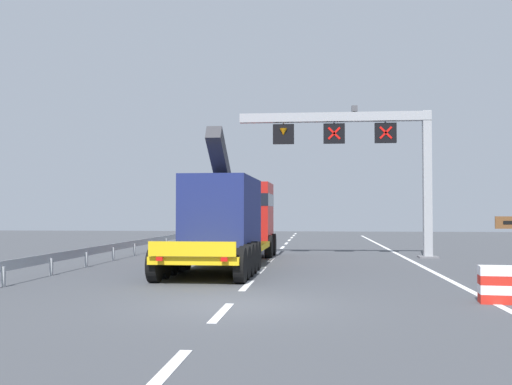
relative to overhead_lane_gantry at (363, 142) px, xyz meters
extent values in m
plane|color=#424449|center=(-4.22, -15.83, -5.61)|extent=(112.00, 112.00, 0.00)
cube|color=silver|center=(-4.35, -21.83, -5.60)|extent=(0.20, 2.60, 0.01)
cube|color=silver|center=(-4.35, -16.88, -5.60)|extent=(0.20, 2.60, 0.01)
cube|color=silver|center=(-4.35, -11.94, -5.60)|extent=(0.20, 2.60, 0.01)
cube|color=silver|center=(-4.35, -6.99, -5.60)|extent=(0.20, 2.60, 0.01)
cube|color=silver|center=(-4.35, -2.05, -5.60)|extent=(0.20, 2.60, 0.01)
cube|color=silver|center=(-4.35, 2.89, -5.60)|extent=(0.20, 2.60, 0.01)
cube|color=silver|center=(-4.35, 7.84, -5.60)|extent=(0.20, 2.60, 0.01)
cube|color=silver|center=(-4.35, 12.78, -5.60)|extent=(0.20, 2.60, 0.01)
cube|color=silver|center=(-4.35, 17.73, -5.60)|extent=(0.20, 2.60, 0.01)
cube|color=silver|center=(-4.35, 22.67, -5.60)|extent=(0.20, 2.60, 0.01)
cube|color=silver|center=(-4.35, 27.62, -5.60)|extent=(0.20, 2.60, 0.01)
cube|color=silver|center=(-4.35, 32.56, -5.60)|extent=(0.20, 2.60, 0.01)
cube|color=silver|center=(1.98, -3.83, -5.60)|extent=(0.20, 63.00, 0.01)
cube|color=#9EA0A5|center=(3.08, 0.00, -2.05)|extent=(0.40, 0.40, 7.12)
cube|color=slate|center=(3.08, 0.00, -5.57)|extent=(0.90, 0.90, 0.08)
cube|color=#9EA0A5|center=(-1.38, 0.00, 1.26)|extent=(9.32, 0.44, 0.44)
cube|color=#4C4C51|center=(-0.39, 0.00, 1.66)|extent=(0.28, 0.40, 0.28)
cube|color=black|center=(1.11, 0.00, 0.45)|extent=(1.04, 0.24, 0.97)
cube|color=#9EA0A5|center=(1.11, 0.00, 0.99)|extent=(0.08, 0.08, 0.16)
cube|color=red|center=(1.11, -0.13, 0.45)|extent=(0.63, 0.02, 0.63)
cube|color=red|center=(1.11, -0.13, 0.45)|extent=(0.63, 0.02, 0.63)
cube|color=black|center=(-1.38, 0.00, 0.45)|extent=(1.04, 0.24, 0.97)
cube|color=#9EA0A5|center=(-1.38, 0.00, 0.99)|extent=(0.08, 0.08, 0.16)
cube|color=red|center=(-1.38, -0.13, 0.45)|extent=(0.63, 0.02, 0.63)
cube|color=red|center=(-1.38, -0.13, 0.45)|extent=(0.63, 0.02, 0.63)
cube|color=black|center=(-3.87, 0.00, 0.45)|extent=(1.04, 0.24, 0.97)
cube|color=#9EA0A5|center=(-3.87, 0.00, 0.99)|extent=(0.08, 0.08, 0.16)
cone|color=orange|center=(-3.87, -0.13, 0.55)|extent=(0.37, 0.37, 0.34)
cube|color=yellow|center=(-5.90, -6.90, -4.88)|extent=(2.94, 10.44, 0.24)
cube|color=yellow|center=(-5.97, -12.18, -4.51)|extent=(2.66, 0.12, 0.44)
cylinder|color=black|center=(-7.31, -11.38, -5.06)|extent=(0.33, 1.10, 1.10)
cylinder|color=black|center=(-4.61, -11.42, -5.06)|extent=(0.33, 1.10, 1.10)
cylinder|color=black|center=(-7.30, -10.33, -5.06)|extent=(0.33, 1.10, 1.10)
cylinder|color=black|center=(-4.60, -10.37, -5.06)|extent=(0.33, 1.10, 1.10)
cylinder|color=black|center=(-7.28, -9.28, -5.06)|extent=(0.33, 1.10, 1.10)
cylinder|color=black|center=(-4.58, -9.32, -5.06)|extent=(0.33, 1.10, 1.10)
cylinder|color=black|center=(-7.27, -8.23, -5.06)|extent=(0.33, 1.10, 1.10)
cylinder|color=black|center=(-4.57, -8.27, -5.06)|extent=(0.33, 1.10, 1.10)
cylinder|color=black|center=(-7.26, -7.18, -5.06)|extent=(0.33, 1.10, 1.10)
cylinder|color=black|center=(-4.56, -7.22, -5.06)|extent=(0.33, 1.10, 1.10)
cube|color=red|center=(-5.81, 0.20, -3.51)|extent=(2.62, 3.23, 3.10)
cube|color=black|center=(-5.81, 0.20, -2.81)|extent=(2.65, 3.25, 0.60)
cylinder|color=black|center=(-7.08, 1.10, -5.06)|extent=(0.35, 1.10, 1.10)
cylinder|color=black|center=(-4.51, 1.06, -5.06)|extent=(0.35, 1.10, 1.10)
cylinder|color=black|center=(-7.11, -0.90, -5.06)|extent=(0.35, 1.10, 1.10)
cylinder|color=black|center=(-4.53, -0.94, -5.06)|extent=(0.35, 1.10, 1.10)
cube|color=navy|center=(-5.90, -6.50, -3.41)|extent=(2.46, 5.75, 2.70)
cube|color=#2D2D33|center=(-5.91, -7.36, -1.46)|extent=(0.60, 2.95, 2.29)
cube|color=red|center=(-6.95, -12.21, -4.81)|extent=(0.20, 0.06, 0.12)
cube|color=red|center=(-4.99, -12.23, -4.81)|extent=(0.20, 0.06, 0.12)
cube|color=red|center=(2.13, -14.87, -5.49)|extent=(1.05, 0.60, 0.23)
cube|color=white|center=(2.13, -14.87, -5.27)|extent=(1.05, 0.60, 0.22)
cube|color=red|center=(2.13, -14.87, -5.04)|extent=(1.05, 0.60, 0.23)
cube|color=white|center=(2.13, -14.87, -4.82)|extent=(1.05, 0.60, 0.23)
cube|color=#999EA3|center=(-11.50, -3.15, -5.01)|extent=(0.04, 29.37, 0.32)
cube|color=#999EA3|center=(-11.44, -12.93, -5.31)|extent=(0.10, 0.10, 0.60)
cube|color=#999EA3|center=(-11.44, -9.67, -5.31)|extent=(0.10, 0.10, 0.60)
cube|color=#999EA3|center=(-11.44, -6.41, -5.31)|extent=(0.10, 0.10, 0.60)
cube|color=#999EA3|center=(-11.44, -3.15, -5.31)|extent=(0.10, 0.10, 0.60)
cube|color=#999EA3|center=(-11.44, 0.12, -5.31)|extent=(0.10, 0.10, 0.60)
cube|color=#999EA3|center=(-11.44, 3.38, -5.31)|extent=(0.10, 0.10, 0.60)
cube|color=#999EA3|center=(-11.44, 6.64, -5.31)|extent=(0.10, 0.10, 0.60)
cube|color=#999EA3|center=(-11.44, 9.91, -5.31)|extent=(0.10, 0.10, 0.60)
camera|label=1|loc=(-2.31, -30.12, -3.41)|focal=42.87mm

